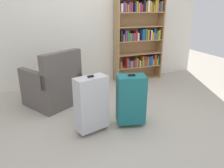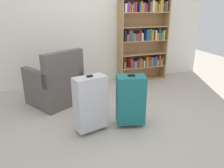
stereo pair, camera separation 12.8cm
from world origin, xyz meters
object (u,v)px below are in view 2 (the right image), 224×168
at_px(bookshelf, 143,38).
at_px(armchair, 55,85).
at_px(suitcase_teal, 131,99).
at_px(suitcase_silver, 91,103).
at_px(mug, 94,98).

height_order(bookshelf, armchair, bookshelf).
distance_m(suitcase_teal, suitcase_silver, 0.54).
bearing_deg(suitcase_silver, mug, 74.08).
xyz_separation_m(bookshelf, mug, (-1.28, -0.81, -0.84)).
bearing_deg(suitcase_silver, armchair, 108.38).
xyz_separation_m(armchair, suitcase_teal, (0.88, -1.04, 0.06)).
bearing_deg(suitcase_teal, suitcase_silver, 178.58).
height_order(bookshelf, mug, bookshelf).
height_order(mug, suitcase_silver, suitcase_silver).
distance_m(bookshelf, suitcase_teal, 2.09).
relative_size(armchair, suitcase_silver, 1.27).
distance_m(armchair, mug, 0.67).
bearing_deg(mug, bookshelf, 32.34).
distance_m(armchair, suitcase_teal, 1.37).
relative_size(mug, suitcase_silver, 0.16).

